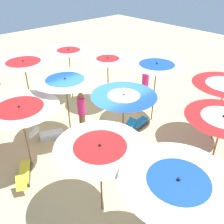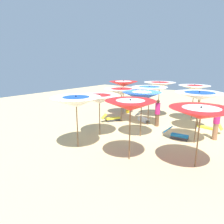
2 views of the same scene
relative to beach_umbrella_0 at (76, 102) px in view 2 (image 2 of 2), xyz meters
The scene contains 20 objects.
ground 4.69m from the beach_umbrella_0, 20.32° to the right, with size 36.60×36.60×0.04m, color #D1B57F.
beach_umbrella_0 is the anchor object (origin of this frame).
beach_umbrella_1 2.54m from the beach_umbrella_0, 80.41° to the right, with size 1.91×1.91×2.45m.
beach_umbrella_2 4.97m from the beach_umbrella_0, 73.26° to the right, with size 2.19×2.19×2.29m.
beach_umbrella_3 1.88m from the beach_umbrella_0, ahead, with size 2.08×2.08×2.21m.
beach_umbrella_4 3.35m from the beach_umbrella_0, 27.69° to the right, with size 1.95×1.95×2.40m.
beach_umbrella_5 5.56m from the beach_umbrella_0, 47.07° to the right, with size 2.16×2.16×2.51m.
beach_umbrella_6 4.78m from the beach_umbrella_0, 10.67° to the left, with size 2.26×2.26×2.22m.
beach_umbrella_7 5.14m from the beach_umbrella_0, 10.14° to the right, with size 2.14×2.14×2.43m.
beach_umbrella_8 6.99m from the beach_umbrella_0, 31.02° to the right, with size 2.02×2.02×2.27m.
beach_umbrella_9 6.54m from the beach_umbrella_0, 16.30° to the left, with size 2.08×2.08×2.53m.
beach_umbrella_10 7.33m from the beach_umbrella_0, ahead, with size 2.18×2.18×2.52m.
beach_umbrella_11 8.15m from the beach_umbrella_0, 19.89° to the right, with size 1.97×1.97×2.42m.
lounger_0 5.89m from the beach_umbrella_0, ahead, with size 0.81×1.26×0.52m.
lounger_1 5.33m from the beach_umbrella_0, 40.36° to the right, with size 0.44×1.25×0.60m.
lounger_2 7.57m from the beach_umbrella_0, 35.12° to the right, with size 0.48×1.34×0.69m.
lounger_3 4.85m from the beach_umbrella_0, 17.50° to the left, with size 1.28×0.90×0.56m.
beachgoer_0 5.46m from the beach_umbrella_0, 16.29° to the right, with size 0.30×0.30×1.64m.
beachgoer_1 6.87m from the beach_umbrella_0, 44.58° to the right, with size 0.30×0.30×1.82m.
beach_ball 7.23m from the beach_umbrella_0, 14.40° to the left, with size 0.31×0.31×0.31m, color yellow.
Camera 2 is at (-9.65, -4.94, 3.71)m, focal length 31.78 mm.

